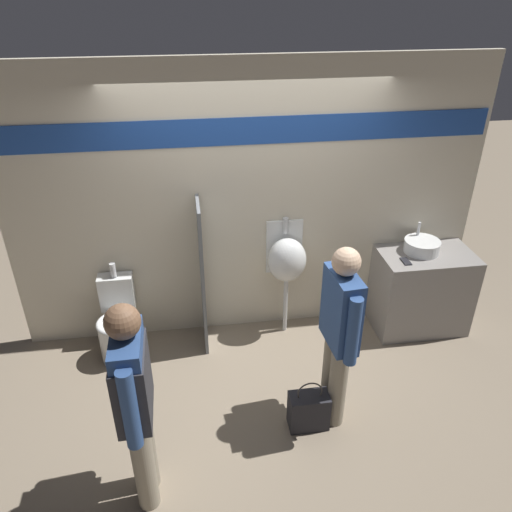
{
  "coord_description": "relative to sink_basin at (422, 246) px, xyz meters",
  "views": [
    {
      "loc": [
        -0.56,
        -3.69,
        3.27
      ],
      "look_at": [
        0.0,
        0.17,
        1.05
      ],
      "focal_mm": 35.0,
      "sensor_mm": 36.0,
      "label": 1
    }
  ],
  "objects": [
    {
      "name": "sink_basin",
      "position": [
        0.0,
        0.0,
        0.0
      ],
      "size": [
        0.35,
        0.35,
        0.26
      ],
      "color": "silver",
      "rests_on": "sink_counter"
    },
    {
      "name": "display_wall",
      "position": [
        -1.68,
        0.25,
        0.44
      ],
      "size": [
        4.49,
        0.07,
        2.7
      ],
      "color": "beige",
      "rests_on": "ground_plane"
    },
    {
      "name": "cell_phone",
      "position": [
        -0.23,
        -0.17,
        -0.06
      ],
      "size": [
        0.07,
        0.14,
        0.01
      ],
      "color": "#232328",
      "rests_on": "sink_counter"
    },
    {
      "name": "ground_plane",
      "position": [
        -1.68,
        -0.35,
        -0.93
      ],
      "size": [
        16.0,
        16.0,
        0.0
      ],
      "primitive_type": "plane",
      "color": "gray"
    },
    {
      "name": "divider_near_counter",
      "position": [
        -2.17,
        0.0,
        -0.17
      ],
      "size": [
        0.03,
        0.44,
        1.52
      ],
      "color": "slate",
      "rests_on": "ground_plane"
    },
    {
      "name": "toilet",
      "position": [
        -3.0,
        -0.07,
        -0.61
      ],
      "size": [
        0.38,
        0.55,
        0.91
      ],
      "color": "silver",
      "rests_on": "ground_plane"
    },
    {
      "name": "urinal_near_counter",
      "position": [
        -1.34,
        0.07,
        -0.08
      ],
      "size": [
        0.38,
        0.32,
        1.24
      ],
      "color": "silver",
      "rests_on": "ground_plane"
    },
    {
      "name": "person_with_lanyard",
      "position": [
        -1.18,
        -1.13,
        -0.04
      ],
      "size": [
        0.21,
        0.56,
        1.61
      ],
      "rotation": [
        0.0,
        0.0,
        1.65
      ],
      "color": "gray",
      "rests_on": "ground_plane"
    },
    {
      "name": "person_in_vest",
      "position": [
        -2.67,
        -1.66,
        0.03
      ],
      "size": [
        0.22,
        0.57,
        1.64
      ],
      "rotation": [
        0.0,
        0.0,
        1.59
      ],
      "color": "gray",
      "rests_on": "ground_plane"
    },
    {
      "name": "shopping_bag",
      "position": [
        -1.4,
        -1.22,
        -0.76
      ],
      "size": [
        0.32,
        0.18,
        0.47
      ],
      "color": "#232328",
      "rests_on": "ground_plane"
    },
    {
      "name": "sink_counter",
      "position": [
        0.05,
        -0.06,
        -0.49
      ],
      "size": [
        0.93,
        0.56,
        0.86
      ],
      "color": "gray",
      "rests_on": "ground_plane"
    }
  ]
}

